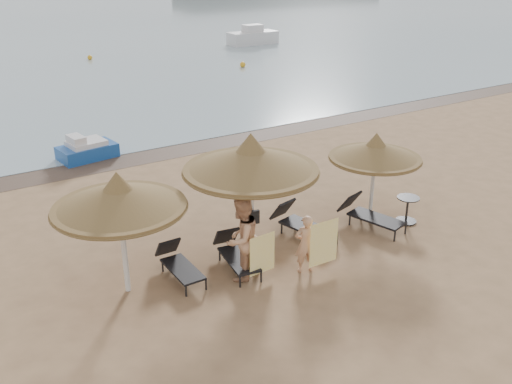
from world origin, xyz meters
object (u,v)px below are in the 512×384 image
palapa_center (251,160)px  lounger_near_right (300,222)px  palapa_right (375,151)px  person_left (241,232)px  palapa_left (119,198)px  lounger_far_left (178,263)px  person_right (306,239)px  side_table (407,210)px  lounger_near_left (235,253)px  lounger_far_right (368,214)px  pedal_boat (86,149)px

palapa_center → lounger_near_right: bearing=9.9°
palapa_right → person_left: (-4.80, -0.82, -0.85)m
palapa_right → palapa_left: bearing=179.5°
lounger_far_left → person_right: 3.09m
lounger_far_left → side_table: bearing=-7.5°
palapa_left → palapa_right: palapa_left is taller
palapa_center → lounger_near_left: 2.33m
palapa_center → lounger_far_right: bearing=-4.0°
side_table → pedal_boat: size_ratio=0.35×
lounger_near_right → lounger_near_left: bearing=178.0°
palapa_left → person_right: 4.45m
palapa_left → person_right: size_ratio=1.70×
palapa_right → lounger_far_right: size_ratio=1.29×
side_table → lounger_near_right: bearing=162.8°
palapa_center → side_table: (4.81, -0.64, -2.25)m
lounger_near_right → pedal_boat: 9.67m
palapa_right → pedal_boat: bearing=120.3°
palapa_left → person_left: 2.89m
side_table → lounger_near_left: bearing=175.0°
palapa_left → lounger_far_left: size_ratio=1.73×
palapa_center → person_right: 2.29m
lounger_near_left → lounger_far_right: 4.25m
lounger_near_left → lounger_far_right: bearing=6.7°
person_left → lounger_near_left: bearing=-126.9°
lounger_far_right → palapa_right: bearing=25.3°
palapa_left → side_table: bearing=-5.7°
palapa_right → palapa_center: bearing=-178.7°
lounger_far_left → pedal_boat: pedal_boat is taller
palapa_center → person_left: bearing=-134.1°
side_table → lounger_far_left: bearing=173.3°
palapa_left → pedal_boat: 9.68m
lounger_far_right → person_left: 4.48m
palapa_center → side_table: palapa_center is taller
lounger_far_right → person_right: size_ratio=1.16×
palapa_right → side_table: (0.71, -0.74, -1.69)m
palapa_center → person_right: size_ratio=1.91×
palapa_right → lounger_near_left: bearing=-176.8°
palapa_right → side_table: size_ratio=3.40×
lounger_far_left → palapa_right: bearing=-1.3°
palapa_center → person_left: (-0.70, -0.72, -1.41)m
lounger_near_left → person_left: size_ratio=0.77×
lounger_near_left → side_table: size_ratio=2.41×
palapa_center → lounger_near_right: (1.75, 0.31, -2.22)m
palapa_right → person_right: (-3.36, -1.38, -1.19)m
lounger_near_right → side_table: size_ratio=2.65×
lounger_near_left → pedal_boat: 9.66m
palapa_right → person_left: bearing=-170.3°
lounger_far_right → person_right: bearing=-176.1°
palapa_left → lounger_far_left: bearing=-0.6°
lounger_far_right → pedal_boat: pedal_boat is taller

